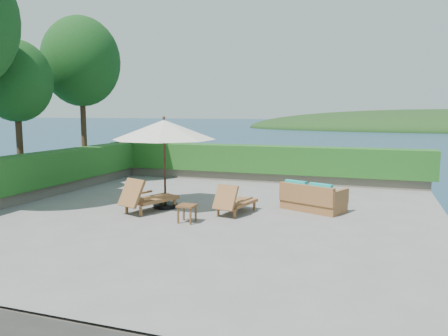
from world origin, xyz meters
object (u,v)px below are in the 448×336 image
(patio_umbrella, at_px, (164,131))
(wicker_loveseat, at_px, (312,199))
(lounge_right, at_px, (234,201))
(lounge_left, at_px, (147,197))
(side_table, at_px, (187,208))

(patio_umbrella, bearing_deg, wicker_loveseat, 13.43)
(patio_umbrella, xyz_separation_m, lounge_right, (2.03, -0.11, -1.78))
(patio_umbrella, distance_m, wicker_loveseat, 4.38)
(lounge_left, height_order, lounge_right, lounge_left)
(lounge_left, height_order, wicker_loveseat, lounge_left)
(side_table, height_order, wicker_loveseat, wicker_loveseat)
(patio_umbrella, height_order, side_table, patio_umbrella)
(lounge_left, bearing_deg, lounge_right, 33.27)
(patio_umbrella, distance_m, side_table, 2.52)
(wicker_loveseat, bearing_deg, side_table, -116.92)
(lounge_left, relative_size, wicker_loveseat, 0.95)
(lounge_left, distance_m, wicker_loveseat, 4.39)
(side_table, bearing_deg, lounge_left, 154.75)
(lounge_left, bearing_deg, side_table, -5.01)
(lounge_left, xyz_separation_m, side_table, (1.45, -0.68, -0.03))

